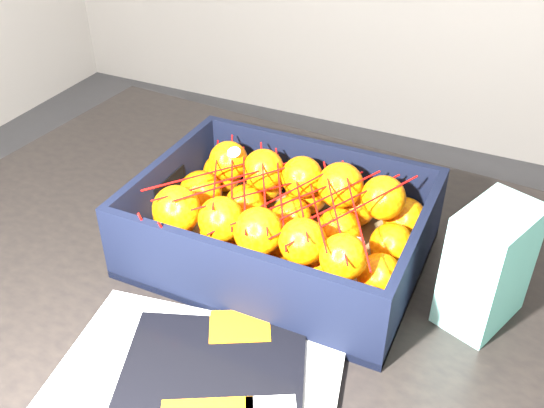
% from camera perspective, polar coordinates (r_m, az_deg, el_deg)
% --- Properties ---
extents(table, '(1.25, 0.88, 0.75)m').
position_cam_1_polar(table, '(0.95, 0.69, -10.76)').
color(table, black).
rests_on(table, ground).
extents(produce_crate, '(0.40, 0.30, 0.12)m').
position_cam_1_polar(produce_crate, '(0.89, 0.83, -2.90)').
color(produce_crate, olive).
rests_on(produce_crate, table).
extents(clementine_heap, '(0.38, 0.28, 0.12)m').
position_cam_1_polar(clementine_heap, '(0.87, 0.70, -1.56)').
color(clementine_heap, orange).
rests_on(clementine_heap, produce_crate).
extents(mesh_net, '(0.33, 0.26, 0.09)m').
position_cam_1_polar(mesh_net, '(0.84, 0.25, 0.89)').
color(mesh_net, red).
rests_on(mesh_net, clementine_heap).
extents(retail_carton, '(0.11, 0.13, 0.16)m').
position_cam_1_polar(retail_carton, '(0.81, 19.39, -5.44)').
color(retail_carton, silver).
rests_on(retail_carton, table).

